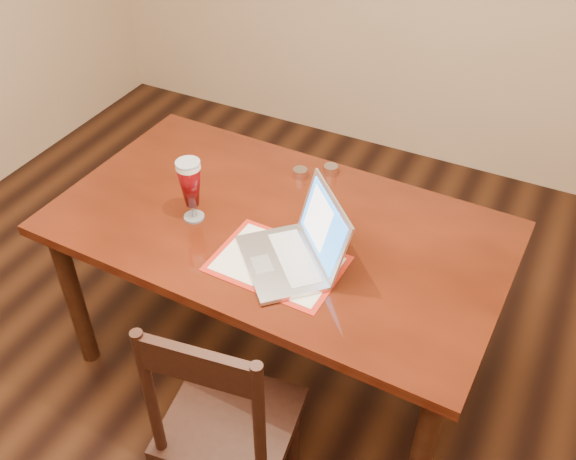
% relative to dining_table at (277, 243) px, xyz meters
% --- Properties ---
extents(ground, '(5.00, 5.00, 0.00)m').
position_rel_dining_table_xyz_m(ground, '(-0.00, -0.52, -0.73)').
color(ground, black).
rests_on(ground, ground).
extents(room_shell, '(4.51, 5.01, 2.71)m').
position_rel_dining_table_xyz_m(room_shell, '(-0.00, -0.52, 1.03)').
color(room_shell, tan).
rests_on(room_shell, ground).
extents(dining_table, '(1.78, 1.04, 1.08)m').
position_rel_dining_table_xyz_m(dining_table, '(0.00, 0.00, 0.00)').
color(dining_table, '#50190A').
rests_on(dining_table, ground).
extents(dining_chair, '(0.49, 0.48, 1.04)m').
position_rel_dining_table_xyz_m(dining_chair, '(0.15, -0.67, -0.24)').
color(dining_chair, black).
rests_on(dining_chair, ground).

